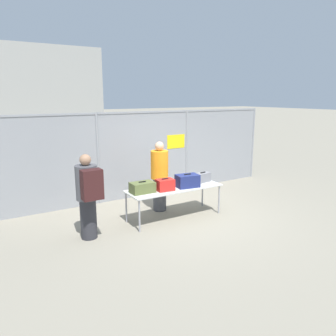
{
  "coord_description": "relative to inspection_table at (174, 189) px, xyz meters",
  "views": [
    {
      "loc": [
        -4.2,
        -5.91,
        2.79
      ],
      "look_at": [
        -0.08,
        0.77,
        1.05
      ],
      "focal_mm": 35.0,
      "sensor_mm": 36.0,
      "label": 1
    }
  ],
  "objects": [
    {
      "name": "distant_hangar",
      "position": [
        3.74,
        35.75,
        3.32
      ],
      "size": [
        12.28,
        10.53,
        8.0
      ],
      "color": "#999993",
      "rests_on": "ground_plane"
    },
    {
      "name": "security_worker_near",
      "position": [
        -0.03,
        0.63,
        0.2
      ],
      "size": [
        0.42,
        0.42,
        1.72
      ],
      "rotation": [
        0.0,
        0.0,
        3.05
      ],
      "color": "#4C4C51",
      "rests_on": "ground_plane"
    },
    {
      "name": "suitcase_navy",
      "position": [
        0.28,
        -0.12,
        0.19
      ],
      "size": [
        0.55,
        0.4,
        0.31
      ],
      "color": "navy",
      "rests_on": "inspection_table"
    },
    {
      "name": "suitcase_grey",
      "position": [
        0.86,
        0.06,
        0.16
      ],
      "size": [
        0.41,
        0.26,
        0.25
      ],
      "color": "slate",
      "rests_on": "inspection_table"
    },
    {
      "name": "suitcase_red",
      "position": [
        -0.3,
        -0.09,
        0.17
      ],
      "size": [
        0.4,
        0.3,
        0.28
      ],
      "color": "red",
      "rests_on": "inspection_table"
    },
    {
      "name": "ground_plane",
      "position": [
        0.28,
        -0.17,
        -0.68
      ],
      "size": [
        120.0,
        120.0,
        0.0
      ],
      "primitive_type": "plane",
      "color": "gray"
    },
    {
      "name": "traveler_hooded",
      "position": [
        -2.05,
        -0.11,
        0.25
      ],
      "size": [
        0.42,
        0.65,
        1.7
      ],
      "rotation": [
        0.0,
        0.0,
        -0.11
      ],
      "color": "#2D2D33",
      "rests_on": "ground_plane"
    },
    {
      "name": "utility_trailer",
      "position": [
        2.86,
        4.14,
        -0.3
      ],
      "size": [
        3.29,
        1.87,
        0.67
      ],
      "color": "silver",
      "rests_on": "ground_plane"
    },
    {
      "name": "fence_section",
      "position": [
        0.29,
        1.93,
        0.56
      ],
      "size": [
        8.4,
        0.07,
        2.38
      ],
      "color": "gray",
      "rests_on": "ground_plane"
    },
    {
      "name": "inspection_table",
      "position": [
        0.0,
        0.0,
        0.0
      ],
      "size": [
        2.26,
        0.77,
        0.73
      ],
      "color": "silver",
      "rests_on": "ground_plane"
    },
    {
      "name": "suitcase_olive",
      "position": [
        -0.81,
        0.02,
        0.16
      ],
      "size": [
        0.52,
        0.33,
        0.25
      ],
      "color": "#566033",
      "rests_on": "inspection_table"
    }
  ]
}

